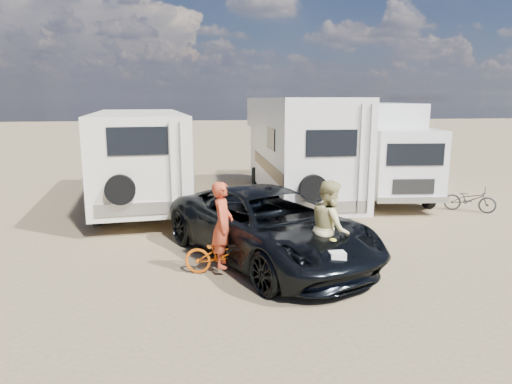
{
  "coord_description": "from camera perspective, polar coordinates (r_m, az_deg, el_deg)",
  "views": [
    {
      "loc": [
        -3.64,
        -9.01,
        3.61
      ],
      "look_at": [
        -1.89,
        2.4,
        1.3
      ],
      "focal_mm": 32.95,
      "sensor_mm": 36.0,
      "label": 1
    }
  ],
  "objects": [
    {
      "name": "rv_left",
      "position": [
        16.42,
        -13.91,
        3.86
      ],
      "size": [
        3.44,
        8.18,
        3.15
      ],
      "primitive_type": null,
      "rotation": [
        0.0,
        0.0,
        0.09
      ],
      "color": "white",
      "rests_on": "ground"
    },
    {
      "name": "bike_woman",
      "position": [
        9.48,
        8.84,
        -7.93
      ],
      "size": [
        1.73,
        0.71,
        1.01
      ],
      "primitive_type": "imported",
      "rotation": [
        0.0,
        0.0,
        1.43
      ],
      "color": "beige",
      "rests_on": "ground"
    },
    {
      "name": "crate",
      "position": [
        14.98,
        11.29,
        -2.06
      ],
      "size": [
        0.65,
        0.65,
        0.4
      ],
      "primitive_type": "cube",
      "rotation": [
        0.0,
        0.0,
        0.36
      ],
      "color": "olive",
      "rests_on": "ground"
    },
    {
      "name": "bike_parked",
      "position": [
        16.64,
        24.53,
        -0.8
      ],
      "size": [
        1.6,
        1.35,
        0.82
      ],
      "primitive_type": "imported",
      "rotation": [
        0.0,
        0.0,
        0.96
      ],
      "color": "#292B29",
      "rests_on": "ground"
    },
    {
      "name": "cooler",
      "position": [
        13.82,
        -2.1,
        -2.78
      ],
      "size": [
        0.69,
        0.56,
        0.49
      ],
      "primitive_type": "cube",
      "rotation": [
        0.0,
        0.0,
        0.2
      ],
      "color": "#1C5787",
      "rests_on": "ground"
    },
    {
      "name": "rv_main",
      "position": [
        16.64,
        4.91,
        5.08
      ],
      "size": [
        2.69,
        8.67,
        3.63
      ],
      "primitive_type": null,
      "rotation": [
        0.0,
        0.0,
        -0.02
      ],
      "color": "silver",
      "rests_on": "ground"
    },
    {
      "name": "bike_man",
      "position": [
        9.85,
        -4.02,
        -7.58
      ],
      "size": [
        1.7,
        0.92,
        0.85
      ],
      "primitive_type": "imported",
      "rotation": [
        0.0,
        0.0,
        1.33
      ],
      "color": "#EF610A",
      "rests_on": "ground"
    },
    {
      "name": "dark_suv",
      "position": [
        10.59,
        1.63,
        -4.07
      ],
      "size": [
        4.8,
        6.35,
        1.6
      ],
      "primitive_type": "imported",
      "rotation": [
        0.0,
        0.0,
        0.43
      ],
      "color": "black",
      "rests_on": "ground"
    },
    {
      "name": "ground",
      "position": [
        10.37,
        12.6,
        -9.34
      ],
      "size": [
        140.0,
        140.0,
        0.0
      ],
      "primitive_type": "plane",
      "color": "#8F7955",
      "rests_on": "ground"
    },
    {
      "name": "rider_woman",
      "position": [
        9.35,
        8.92,
        -5.38
      ],
      "size": [
        0.84,
        1.01,
        1.89
      ],
      "primitive_type": "imported",
      "rotation": [
        0.0,
        0.0,
        1.43
      ],
      "color": "#CFC47F",
      "rests_on": "ground"
    },
    {
      "name": "rider_man",
      "position": [
        9.71,
        -4.06,
        -4.98
      ],
      "size": [
        0.57,
        0.73,
        1.78
      ],
      "primitive_type": "imported",
      "rotation": [
        0.0,
        0.0,
        1.33
      ],
      "color": "#C44324",
      "rests_on": "ground"
    },
    {
      "name": "box_truck",
      "position": [
        17.88,
        15.03,
        4.84
      ],
      "size": [
        2.97,
        6.55,
        3.43
      ],
      "primitive_type": null,
      "rotation": [
        0.0,
        0.0,
        -0.1
      ],
      "color": "silver",
      "rests_on": "ground"
    }
  ]
}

